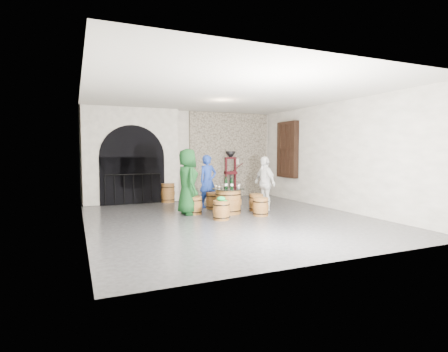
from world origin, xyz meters
name	(u,v)px	position (x,y,z in m)	size (l,w,h in m)	color
ground	(229,218)	(0.00, 0.00, 0.00)	(8.00, 8.00, 0.00)	#2A2A2D
wall_back	(184,155)	(0.00, 4.00, 1.60)	(8.00, 8.00, 0.00)	silver
wall_front	(335,160)	(0.00, -4.00, 1.60)	(8.00, 8.00, 0.00)	silver
wall_left	(83,157)	(-3.50, 0.00, 1.60)	(8.00, 8.00, 0.00)	silver
wall_right	(336,156)	(3.50, 0.00, 1.60)	(8.00, 8.00, 0.00)	silver
ceiling	(229,94)	(0.00, 0.00, 3.20)	(8.00, 8.00, 0.00)	beige
stone_facing_panel	(230,155)	(1.80, 3.94, 1.60)	(3.20, 0.12, 3.18)	tan
arched_opening	(131,156)	(-1.90, 3.74, 1.58)	(3.10, 0.60, 3.19)	silver
shuttered_window	(287,150)	(3.38, 2.40, 1.80)	(0.23, 1.10, 2.00)	black
barrel_table	(228,201)	(0.26, 0.61, 0.35)	(0.90, 0.90, 0.70)	brown
barrel_stool_left	(194,205)	(-0.65, 0.87, 0.24)	(0.44, 0.44, 0.49)	brown
barrel_stool_far	(213,201)	(0.17, 1.55, 0.24)	(0.44, 0.44, 0.49)	brown
barrel_stool_right	(256,202)	(1.20, 0.70, 0.24)	(0.44, 0.44, 0.49)	brown
barrel_stool_near_right	(261,207)	(0.92, -0.07, 0.24)	(0.44, 0.44, 0.49)	brown
barrel_stool_near_left	(221,210)	(-0.28, -0.17, 0.24)	(0.44, 0.44, 0.49)	brown
green_cap	(221,199)	(-0.27, -0.17, 0.54)	(0.26, 0.21, 0.12)	#0E9B3D
person_green	(187,182)	(-0.83, 0.92, 0.90)	(0.88, 0.58, 1.81)	#103A17
person_blue	(208,181)	(0.14, 1.88, 0.81)	(0.59, 0.39, 1.63)	navy
person_white	(265,183)	(1.49, 0.73, 0.79)	(0.93, 0.39, 1.59)	white
wine_bottle_left	(226,184)	(0.22, 0.68, 0.83)	(0.08, 0.08, 0.32)	black
wine_bottle_center	(232,184)	(0.36, 0.59, 0.83)	(0.08, 0.08, 0.32)	black
wine_bottle_right	(226,183)	(0.27, 0.77, 0.83)	(0.08, 0.08, 0.32)	black
tasting_glass_a	(219,188)	(-0.06, 0.48, 0.75)	(0.05, 0.05, 0.10)	#A76B20
tasting_glass_b	(240,186)	(0.63, 0.65, 0.75)	(0.05, 0.05, 0.10)	#A76B20
tasting_glass_c	(223,186)	(0.20, 0.85, 0.75)	(0.05, 0.05, 0.10)	#A76B20
tasting_glass_d	(232,186)	(0.51, 0.86, 0.75)	(0.05, 0.05, 0.10)	#A76B20
tasting_glass_e	(238,187)	(0.54, 0.53, 0.75)	(0.05, 0.05, 0.10)	#A76B20
tasting_glass_f	(216,187)	(-0.07, 0.70, 0.75)	(0.05, 0.05, 0.10)	#A76B20
side_barrel	(168,193)	(-0.75, 3.41, 0.32)	(0.49, 0.49, 0.65)	brown
corking_press	(231,171)	(1.71, 3.63, 1.01)	(0.72, 0.41, 1.74)	#480C14
control_box	(236,162)	(2.05, 3.86, 1.35)	(0.18, 0.10, 0.22)	silver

